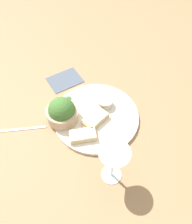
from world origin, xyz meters
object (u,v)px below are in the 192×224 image
object	(u,v)px
salad_bowl	(62,112)
cheese_toast_near	(95,119)
sauce_ramekin	(105,102)
wine_glass	(114,159)
napkin	(65,80)
fork	(20,129)
cheese_toast_far	(83,136)

from	to	relation	value
salad_bowl	cheese_toast_near	world-z (taller)	salad_bowl
sauce_ramekin	wine_glass	size ratio (longest dim) A/B	0.37
sauce_ramekin	napkin	xyz separation A→B (m)	(-0.08, 0.22, -0.03)
wine_glass	napkin	bearing A→B (deg)	83.90
wine_glass	fork	distance (m)	0.40
wine_glass	napkin	distance (m)	0.49
fork	cheese_toast_near	bearing A→B (deg)	-23.29
napkin	sauce_ramekin	bearing A→B (deg)	-70.81
sauce_ramekin	napkin	size ratio (longest dim) A/B	0.42
napkin	fork	distance (m)	0.30
wine_glass	napkin	xyz separation A→B (m)	(0.05, 0.48, -0.12)
salad_bowl	wine_glass	distance (m)	0.29
sauce_ramekin	cheese_toast_near	distance (m)	0.09
salad_bowl	cheese_toast_near	size ratio (longest dim) A/B	1.08
wine_glass	fork	xyz separation A→B (m)	(-0.21, 0.32, -0.12)
salad_bowl	sauce_ramekin	bearing A→B (deg)	-7.68
cheese_toast_far	fork	size ratio (longest dim) A/B	0.58
sauce_ramekin	salad_bowl	bearing A→B (deg)	172.32
salad_bowl	sauce_ramekin	distance (m)	0.18
napkin	fork	bearing A→B (deg)	-149.10
cheese_toast_near	cheese_toast_far	world-z (taller)	same
cheese_toast_near	cheese_toast_far	distance (m)	0.09
cheese_toast_far	napkin	world-z (taller)	cheese_toast_far
sauce_ramekin	wine_glass	bearing A→B (deg)	-116.60
cheese_toast_near	fork	world-z (taller)	cheese_toast_near
salad_bowl	napkin	size ratio (longest dim) A/B	0.81
cheese_toast_near	fork	size ratio (longest dim) A/B	0.60
salad_bowl	sauce_ramekin	world-z (taller)	salad_bowl
fork	napkin	bearing A→B (deg)	30.90
salad_bowl	cheese_toast_far	world-z (taller)	salad_bowl
wine_glass	sauce_ramekin	bearing A→B (deg)	63.40
fork	cheese_toast_far	bearing A→B (deg)	-39.47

